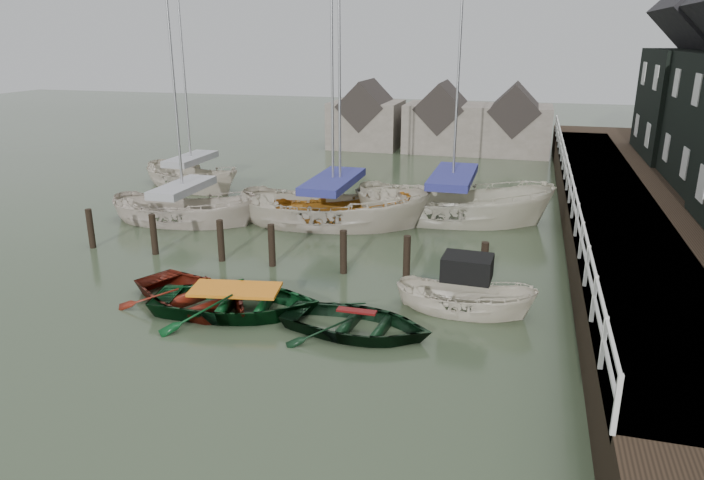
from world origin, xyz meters
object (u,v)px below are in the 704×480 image
(sailboat_b, at_px, (334,223))
(sailboat_c, at_px, (340,223))
(rowboat_dkgreen, at_px, (357,333))
(rowboat_green, at_px, (237,313))
(sailboat_d, at_px, (451,219))
(rowboat_red, at_px, (195,307))
(motorboat, at_px, (464,307))
(sailboat_e, at_px, (193,186))
(sailboat_a, at_px, (186,221))

(sailboat_b, relative_size, sailboat_c, 1.16)
(rowboat_dkgreen, height_order, sailboat_b, sailboat_b)
(sailboat_b, bearing_deg, rowboat_green, 173.30)
(rowboat_green, xyz_separation_m, sailboat_b, (0.02, 8.68, 0.06))
(rowboat_dkgreen, xyz_separation_m, sailboat_d, (1.00, 10.80, 0.06))
(rowboat_red, height_order, motorboat, motorboat)
(sailboat_b, distance_m, sailboat_e, 9.46)
(motorboat, distance_m, sailboat_c, 9.05)
(sailboat_a, distance_m, sailboat_d, 10.68)
(rowboat_dkgreen, relative_size, sailboat_e, 0.37)
(rowboat_dkgreen, height_order, sailboat_e, sailboat_e)
(sailboat_b, bearing_deg, sailboat_c, -62.67)
(sailboat_b, xyz_separation_m, sailboat_d, (4.40, 1.85, 0.00))
(rowboat_green, bearing_deg, sailboat_e, 23.46)
(rowboat_green, bearing_deg, rowboat_dkgreen, -104.63)
(rowboat_red, bearing_deg, sailboat_c, 15.89)
(sailboat_d, bearing_deg, sailboat_a, 103.32)
(sailboat_e, bearing_deg, sailboat_a, -130.77)
(sailboat_b, bearing_deg, rowboat_red, 164.88)
(rowboat_green, bearing_deg, sailboat_d, -32.87)
(sailboat_e, bearing_deg, sailboat_b, -93.14)
(sailboat_c, distance_m, sailboat_e, 9.60)
(rowboat_green, bearing_deg, sailboat_b, -10.22)
(rowboat_red, xyz_separation_m, sailboat_e, (-7.21, 12.75, 0.06))
(sailboat_c, bearing_deg, sailboat_a, 83.96)
(sailboat_c, bearing_deg, rowboat_green, 158.43)
(motorboat, bearing_deg, rowboat_red, 105.90)
(rowboat_green, relative_size, sailboat_a, 0.43)
(motorboat, height_order, sailboat_b, sailboat_b)
(sailboat_b, bearing_deg, rowboat_dkgreen, -165.78)
(rowboat_red, bearing_deg, sailboat_e, 55.27)
(sailboat_a, relative_size, sailboat_b, 0.93)
(motorboat, xyz_separation_m, sailboat_a, (-11.65, 5.61, -0.06))
(motorboat, distance_m, sailboat_a, 12.93)
(rowboat_red, distance_m, sailboat_c, 8.92)
(rowboat_dkgreen, bearing_deg, sailboat_d, 0.01)
(rowboat_red, bearing_deg, sailboat_a, 57.40)
(rowboat_dkgreen, height_order, sailboat_a, sailboat_a)
(sailboat_a, bearing_deg, rowboat_green, -145.67)
(rowboat_red, xyz_separation_m, rowboat_green, (1.28, -0.06, 0.00))
(sailboat_a, height_order, sailboat_e, sailboat_a)
(rowboat_red, relative_size, rowboat_dkgreen, 1.11)
(sailboat_c, bearing_deg, sailboat_b, 103.98)
(sailboat_c, xyz_separation_m, sailboat_e, (-8.74, 3.97, 0.05))
(rowboat_dkgreen, bearing_deg, sailboat_c, 24.47)
(rowboat_green, relative_size, motorboat, 1.18)
(rowboat_red, relative_size, sailboat_a, 0.41)
(sailboat_b, relative_size, sailboat_e, 1.09)
(motorboat, bearing_deg, sailboat_a, 66.92)
(sailboat_b, bearing_deg, sailboat_d, -73.81)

